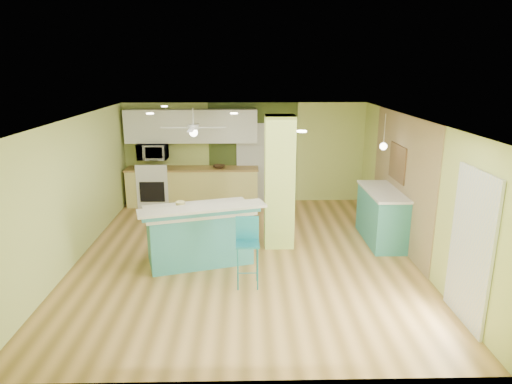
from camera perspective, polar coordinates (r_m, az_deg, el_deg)
floor at (r=8.50m, az=-1.35°, el=-7.85°), size 6.00×7.00×0.01m
ceiling at (r=7.85m, az=-1.47°, el=9.22°), size 6.00×7.00×0.01m
wall_back at (r=11.50m, az=-1.39°, el=4.91°), size 6.00×0.01×2.50m
wall_front at (r=4.79m, az=-1.46°, el=-10.68°), size 6.00×0.01×2.50m
wall_left at (r=8.63m, az=-21.78°, el=0.20°), size 0.01×7.00×2.50m
wall_right at (r=8.62m, az=19.00°, el=0.44°), size 0.01×7.00×2.50m
wood_panel at (r=9.16m, az=17.64°, el=1.42°), size 0.02×3.40×2.50m
olive_accent at (r=11.49m, az=-0.39°, el=4.90°), size 2.20×0.02×2.50m
interior_door at (r=11.51m, az=-0.38°, el=3.65°), size 0.82×0.05×2.00m
french_door at (r=6.66m, az=25.25°, el=-6.39°), size 0.04×1.08×2.10m
column at (r=8.59m, az=2.93°, el=1.24°), size 0.55×0.55×2.50m
kitchen_run at (r=11.45m, az=-7.88°, el=0.72°), size 3.25×0.63×0.94m
stove at (r=11.60m, az=-12.55°, el=0.62°), size 0.76×0.66×1.08m
upper_cabinets at (r=11.29m, az=-8.09°, el=8.16°), size 3.20×0.34×0.80m
microwave at (r=11.41m, az=-12.80°, el=4.96°), size 0.70×0.48×0.39m
ceiling_fan at (r=9.95m, az=-7.84°, el=7.93°), size 1.41×1.41×0.61m
pendant_lamp at (r=9.07m, az=15.64°, el=5.54°), size 0.14×0.14×0.69m
wall_decor at (r=9.27m, az=17.27°, el=3.52°), size 0.03×0.90×0.70m
peninsula at (r=8.10m, az=-7.09°, el=-5.18°), size 2.21×1.62×1.12m
bar_stool at (r=7.15m, az=-1.08°, el=-6.06°), size 0.37×0.37×1.10m
side_counter at (r=9.30m, az=15.53°, el=-2.87°), size 0.69×1.62×1.04m
fruit_bowl at (r=11.23m, az=-4.64°, el=3.18°), size 0.35×0.35×0.07m
canister at (r=7.85m, az=-9.43°, el=-1.79°), size 0.16×0.16×0.17m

